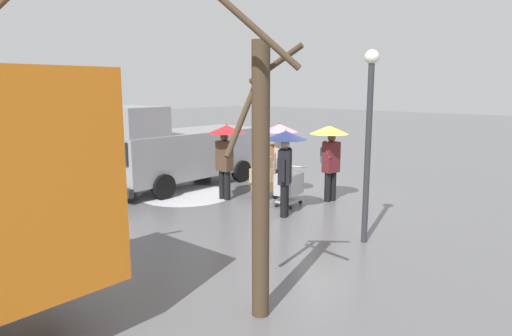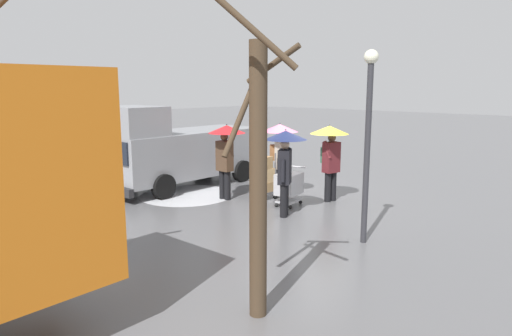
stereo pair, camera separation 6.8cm
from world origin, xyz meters
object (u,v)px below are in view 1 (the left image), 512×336
(cargo_van_parked_right, at_px, (178,150))
(pedestrian_white_side, at_px, (226,144))
(street_lamp, at_px, (369,127))
(pedestrian_far_side, at_px, (285,152))
(hand_dolly_boxes, at_px, (262,176))
(bare_tree_near, at_px, (260,174))
(pedestrian_pink_side, at_px, (279,143))
(pedestrian_black_side, at_px, (330,145))
(shopping_cart_vendor, at_px, (289,185))

(cargo_van_parked_right, relative_size, pedestrian_white_side, 2.50)
(cargo_van_parked_right, xyz_separation_m, street_lamp, (-7.04, 0.76, 1.19))
(pedestrian_far_side, bearing_deg, hand_dolly_boxes, -29.65)
(street_lamp, bearing_deg, bare_tree_near, 96.56)
(pedestrian_far_side, height_order, street_lamp, street_lamp)
(pedestrian_pink_side, xyz_separation_m, pedestrian_white_side, (0.85, 1.31, 0.01))
(pedestrian_pink_side, height_order, street_lamp, street_lamp)
(pedestrian_black_side, relative_size, pedestrian_white_side, 1.00)
(pedestrian_far_side, bearing_deg, pedestrian_white_side, -3.69)
(pedestrian_pink_side, height_order, pedestrian_far_side, same)
(hand_dolly_boxes, relative_size, bare_tree_near, 0.31)
(shopping_cart_vendor, distance_m, bare_tree_near, 6.16)
(pedestrian_pink_side, height_order, pedestrian_white_side, same)
(shopping_cart_vendor, xyz_separation_m, pedestrian_pink_side, (0.87, -0.64, 1.00))
(hand_dolly_boxes, height_order, pedestrian_pink_side, pedestrian_pink_side)
(pedestrian_white_side, distance_m, bare_tree_near, 6.66)
(cargo_van_parked_right, height_order, pedestrian_far_side, cargo_van_parked_right)
(pedestrian_white_side, bearing_deg, pedestrian_black_side, -141.58)
(pedestrian_black_side, bearing_deg, bare_tree_near, 115.20)
(shopping_cart_vendor, distance_m, pedestrian_black_side, 1.59)
(bare_tree_near, bearing_deg, pedestrian_black_side, -64.80)
(hand_dolly_boxes, xyz_separation_m, pedestrian_black_side, (-1.51, -1.07, 0.88))
(pedestrian_white_side, bearing_deg, street_lamp, 172.95)
(bare_tree_near, distance_m, street_lamp, 3.73)
(shopping_cart_vendor, height_order, pedestrian_pink_side, pedestrian_pink_side)
(pedestrian_pink_side, xyz_separation_m, pedestrian_black_side, (-1.40, -0.48, 0.00))
(cargo_van_parked_right, height_order, hand_dolly_boxes, cargo_van_parked_right)
(bare_tree_near, bearing_deg, shopping_cart_vendor, -55.60)
(pedestrian_white_side, bearing_deg, cargo_van_parked_right, -4.35)
(hand_dolly_boxes, distance_m, bare_tree_near, 6.75)
(shopping_cart_vendor, xyz_separation_m, pedestrian_white_side, (1.72, 0.67, 1.02))
(hand_dolly_boxes, bearing_deg, pedestrian_pink_side, -100.78)
(pedestrian_far_side, bearing_deg, bare_tree_near, 124.74)
(bare_tree_near, relative_size, street_lamp, 1.11)
(shopping_cart_vendor, relative_size, bare_tree_near, 0.24)
(shopping_cart_vendor, xyz_separation_m, hand_dolly_boxes, (0.98, -0.04, 0.12))
(pedestrian_white_side, xyz_separation_m, pedestrian_far_side, (-2.24, 0.14, 0.00))
(hand_dolly_boxes, relative_size, pedestrian_white_side, 0.61)
(cargo_van_parked_right, distance_m, hand_dolly_boxes, 3.18)
(hand_dolly_boxes, distance_m, pedestrian_black_side, 2.06)
(pedestrian_black_side, relative_size, bare_tree_near, 0.50)
(cargo_van_parked_right, distance_m, shopping_cart_vendor, 4.15)
(pedestrian_black_side, xyz_separation_m, bare_tree_near, (-2.85, 6.05, 0.44))
(pedestrian_pink_side, bearing_deg, pedestrian_white_side, 56.98)
(hand_dolly_boxes, bearing_deg, pedestrian_far_side, 150.35)
(pedestrian_black_side, xyz_separation_m, pedestrian_far_side, (0.01, 1.93, 0.01))
(cargo_van_parked_right, xyz_separation_m, pedestrian_white_side, (-2.36, 0.18, 0.41))
(hand_dolly_boxes, relative_size, pedestrian_pink_side, 0.61)
(bare_tree_near, xyz_separation_m, street_lamp, (0.42, -3.69, 0.36))
(cargo_van_parked_right, xyz_separation_m, shopping_cart_vendor, (-4.08, -0.49, -0.61))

